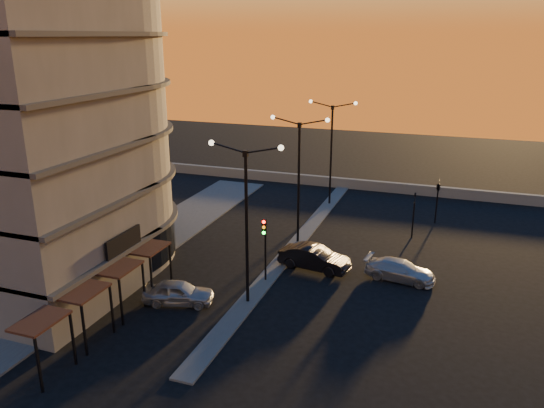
{
  "coord_description": "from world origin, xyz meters",
  "views": [
    {
      "loc": [
        10.67,
        -25.69,
        14.95
      ],
      "look_at": [
        -0.37,
        5.25,
        4.44
      ],
      "focal_mm": 35.0,
      "sensor_mm": 36.0,
      "label": 1
    }
  ],
  "objects": [
    {
      "name": "parapet",
      "position": [
        2.0,
        26.0,
        0.5
      ],
      "size": [
        44.0,
        0.5,
        1.0
      ],
      "primitive_type": "cube",
      "color": "gray",
      "rests_on": "ground"
    },
    {
      "name": "ground",
      "position": [
        0.0,
        0.0,
        0.0
      ],
      "size": [
        120.0,
        120.0,
        0.0
      ],
      "primitive_type": "plane",
      "color": "black",
      "rests_on": "ground"
    },
    {
      "name": "signal_east_b",
      "position": [
        9.5,
        18.0,
        3.1
      ],
      "size": [
        0.42,
        1.99,
        3.6
      ],
      "color": "black",
      "rests_on": "ground"
    },
    {
      "name": "median",
      "position": [
        0.0,
        10.0,
        0.06
      ],
      "size": [
        1.2,
        36.0,
        0.12
      ],
      "primitive_type": "cube",
      "color": "#4F4F4C",
      "rests_on": "ground"
    },
    {
      "name": "car_sedan",
      "position": [
        2.41,
        5.88,
        0.78
      ],
      "size": [
        4.94,
        2.34,
        1.56
      ],
      "primitive_type": "imported",
      "rotation": [
        0.0,
        0.0,
        1.42
      ],
      "color": "black",
      "rests_on": "ground"
    },
    {
      "name": "streetlamp_far",
      "position": [
        0.0,
        20.0,
        5.59
      ],
      "size": [
        4.32,
        0.32,
        9.51
      ],
      "color": "black",
      "rests_on": "ground"
    },
    {
      "name": "car_wagon",
      "position": [
        8.0,
        6.12,
        0.65
      ],
      "size": [
        4.66,
        2.37,
        1.3
      ],
      "primitive_type": "imported",
      "rotation": [
        0.0,
        0.0,
        1.44
      ],
      "color": "#B5B9BD",
      "rests_on": "ground"
    },
    {
      "name": "traffic_light_main",
      "position": [
        0.0,
        2.87,
        2.89
      ],
      "size": [
        0.28,
        0.44,
        4.25
      ],
      "color": "black",
      "rests_on": "ground"
    },
    {
      "name": "streetlamp_near",
      "position": [
        0.0,
        0.0,
        5.59
      ],
      "size": [
        4.32,
        0.32,
        9.51
      ],
      "color": "black",
      "rests_on": "ground"
    },
    {
      "name": "building",
      "position": [
        -14.0,
        0.03,
        11.91
      ],
      "size": [
        14.35,
        17.08,
        25.0
      ],
      "color": "#635F57",
      "rests_on": "ground"
    },
    {
      "name": "streetlamp_mid",
      "position": [
        0.0,
        10.0,
        5.59
      ],
      "size": [
        4.32,
        0.32,
        9.51
      ],
      "color": "black",
      "rests_on": "ground"
    },
    {
      "name": "sidewalk_west",
      "position": [
        -10.5,
        4.0,
        0.06
      ],
      "size": [
        5.0,
        40.0,
        0.12
      ],
      "primitive_type": "cube",
      "color": "#4F4F4C",
      "rests_on": "ground"
    },
    {
      "name": "signal_east_a",
      "position": [
        8.0,
        14.0,
        1.93
      ],
      "size": [
        0.13,
        0.16,
        3.6
      ],
      "color": "black",
      "rests_on": "ground"
    },
    {
      "name": "car_hatchback",
      "position": [
        -3.76,
        -1.43,
        0.7
      ],
      "size": [
        4.39,
        2.64,
        1.4
      ],
      "primitive_type": "imported",
      "rotation": [
        0.0,
        0.0,
        1.83
      ],
      "color": "#A0A3A8",
      "rests_on": "ground"
    }
  ]
}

